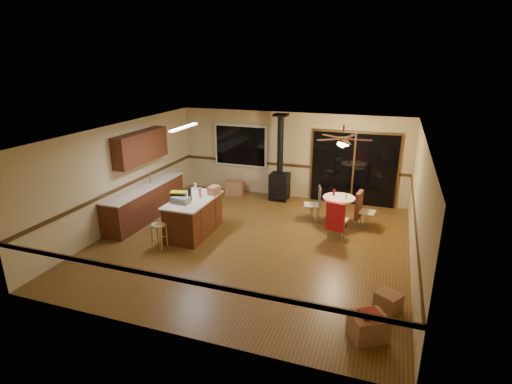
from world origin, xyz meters
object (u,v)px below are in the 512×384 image
at_px(box_under_window, 234,188).
at_px(box_corner_a, 368,327).
at_px(wood_stove, 280,177).
at_px(toolbox_grey, 180,200).
at_px(bar_stool, 159,236).
at_px(chair_near, 336,217).
at_px(toolbox_black, 179,196).
at_px(blue_bucket, 188,240).
at_px(box_corner_b, 388,302).
at_px(chair_right, 360,205).
at_px(dining_table, 338,207).
at_px(kitchen_island, 194,216).
at_px(chair_left, 316,200).

xyz_separation_m(box_under_window, box_corner_a, (4.52, -5.69, -0.02)).
height_order(box_under_window, box_corner_a, box_under_window).
relative_size(wood_stove, box_under_window, 4.66).
xyz_separation_m(toolbox_grey, bar_stool, (-0.25, -0.62, -0.68)).
bearing_deg(chair_near, wood_stove, 131.34).
height_order(toolbox_black, chair_near, toolbox_black).
relative_size(toolbox_grey, blue_bucket, 1.44).
height_order(bar_stool, box_corner_b, bar_stool).
bearing_deg(toolbox_grey, chair_right, 27.25).
bearing_deg(dining_table, kitchen_island, -153.34).
bearing_deg(blue_bucket, box_corner_b, -13.95).
xyz_separation_m(kitchen_island, chair_left, (2.66, 1.77, 0.14)).
bearing_deg(kitchen_island, bar_stool, -113.24).
xyz_separation_m(dining_table, box_under_window, (-3.45, 1.46, -0.31)).
bearing_deg(bar_stool, chair_left, 41.41).
bearing_deg(chair_right, wood_stove, 151.61).
xyz_separation_m(bar_stool, chair_right, (4.18, 2.65, 0.31)).
distance_m(toolbox_grey, box_corner_b, 5.03).
bearing_deg(blue_bucket, toolbox_grey, 134.90).
bearing_deg(box_under_window, toolbox_grey, -89.40).
bearing_deg(box_corner_b, chair_near, 117.31).
height_order(box_corner_a, box_corner_b, box_corner_a).
distance_m(toolbox_black, box_corner_a, 5.26).
bearing_deg(toolbox_black, bar_stool, -99.15).
bearing_deg(box_corner_a, chair_left, 110.91).
height_order(bar_stool, chair_near, chair_near).
relative_size(bar_stool, chair_near, 0.81).
bearing_deg(kitchen_island, toolbox_black, -147.65).
relative_size(wood_stove, chair_right, 3.60).
bearing_deg(bar_stool, box_under_window, 87.03).
bearing_deg(blue_bucket, box_under_window, 95.27).
bearing_deg(chair_right, chair_near, -115.73).
distance_m(blue_bucket, box_corner_a, 4.61).
distance_m(dining_table, box_corner_b, 3.64).
height_order(toolbox_grey, dining_table, toolbox_grey).
relative_size(toolbox_black, box_corner_a, 0.64).
bearing_deg(chair_left, box_corner_b, -60.94).
height_order(chair_left, box_corner_b, chair_left).
bearing_deg(box_under_window, box_corner_b, -45.22).
xyz_separation_m(wood_stove, chair_near, (2.02, -2.29, -0.13)).
height_order(blue_bucket, box_under_window, box_under_window).
relative_size(blue_bucket, box_under_window, 0.55).
relative_size(box_under_window, box_corner_a, 1.02).
distance_m(chair_left, box_corner_b, 4.02).
distance_m(blue_bucket, dining_table, 3.86).
relative_size(wood_stove, toolbox_grey, 5.92).
bearing_deg(bar_stool, toolbox_grey, 68.39).
distance_m(chair_left, chair_right, 1.12).
distance_m(toolbox_black, chair_near, 3.74).
bearing_deg(toolbox_black, box_corner_a, -27.70).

